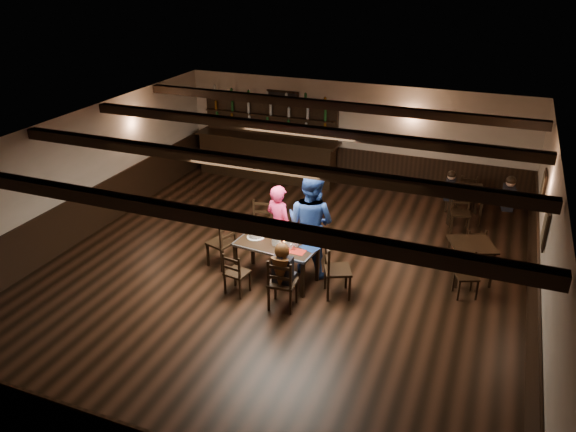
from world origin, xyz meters
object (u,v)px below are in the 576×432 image
at_px(dining_table, 276,248).
at_px(woman_pink, 279,225).
at_px(man_blue, 311,223).
at_px(bar_counter, 268,152).
at_px(chair_near_right, 281,281).
at_px(cake, 256,235).
at_px(chair_near_left, 235,271).

distance_m(dining_table, woman_pink, 0.65).
relative_size(woman_pink, man_blue, 0.82).
bearing_deg(woman_pink, bar_counter, -42.02).
bearing_deg(chair_near_right, dining_table, 117.45).
distance_m(dining_table, cake, 0.50).
bearing_deg(man_blue, bar_counter, -44.54).
distance_m(chair_near_left, woman_pink, 1.42).
relative_size(chair_near_right, cake, 2.97).
bearing_deg(chair_near_left, cake, 88.22).
distance_m(man_blue, cake, 1.06).
bearing_deg(cake, chair_near_left, -91.78).
bearing_deg(woman_pink, chair_near_right, 135.65).
distance_m(chair_near_right, man_blue, 1.51).
xyz_separation_m(dining_table, cake, (-0.47, 0.11, 0.13)).
bearing_deg(man_blue, dining_table, 64.10).
height_order(dining_table, man_blue, man_blue).
relative_size(man_blue, cake, 6.12).
xyz_separation_m(dining_table, chair_near_left, (-0.49, -0.74, -0.18)).
height_order(dining_table, chair_near_left, chair_near_left).
xyz_separation_m(chair_near_left, man_blue, (0.96, 1.31, 0.52)).
xyz_separation_m(dining_table, man_blue, (0.46, 0.57, 0.34)).
bearing_deg(dining_table, woman_pink, 107.99).
bearing_deg(cake, bar_counter, 110.89).
relative_size(cake, bar_counter, 0.08).
xyz_separation_m(chair_near_right, cake, (-0.92, 0.98, 0.23)).
height_order(chair_near_left, bar_counter, bar_counter).
xyz_separation_m(woman_pink, bar_counter, (-2.09, 4.27, -0.10)).
xyz_separation_m(chair_near_right, man_blue, (0.01, 1.45, 0.44)).
xyz_separation_m(woman_pink, man_blue, (0.66, -0.03, 0.18)).
distance_m(woman_pink, man_blue, 0.68).
distance_m(dining_table, man_blue, 0.81).
xyz_separation_m(chair_near_left, woman_pink, (0.30, 1.34, 0.34)).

